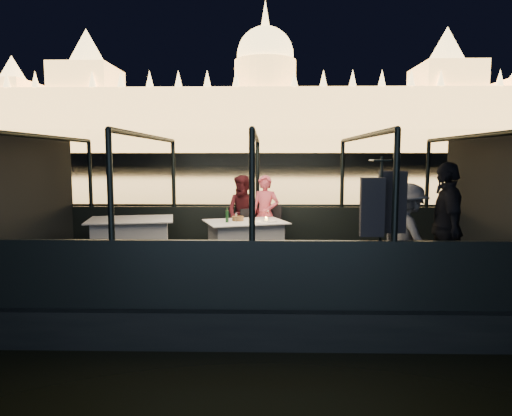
{
  "coord_description": "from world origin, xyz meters",
  "views": [
    {
      "loc": [
        0.17,
        -7.72,
        2.45
      ],
      "look_at": [
        0.0,
        0.4,
        1.55
      ],
      "focal_mm": 32.0,
      "sensor_mm": 36.0,
      "label": 1
    }
  ],
  "objects_px": {
    "chair_port_right": "(272,232)",
    "dining_table_central": "(245,241)",
    "dining_table_aft": "(132,242)",
    "person_woman_coral": "(265,217)",
    "chair_port_left": "(250,232)",
    "passenger_stripe": "(407,232)",
    "wine_bottle": "(227,214)",
    "coat_stand": "(380,237)",
    "person_man_maroon": "(244,216)",
    "passenger_dark": "(445,235)"
  },
  "relations": [
    {
      "from": "chair_port_right",
      "to": "dining_table_central",
      "type": "bearing_deg",
      "value": -102.72
    },
    {
      "from": "dining_table_aft",
      "to": "person_woman_coral",
      "type": "xyz_separation_m",
      "value": [
        2.5,
        0.84,
        0.36
      ]
    },
    {
      "from": "chair_port_left",
      "to": "passenger_stripe",
      "type": "xyz_separation_m",
      "value": [
        2.42,
        -2.39,
        0.4
      ]
    },
    {
      "from": "person_woman_coral",
      "to": "wine_bottle",
      "type": "height_order",
      "value": "person_woman_coral"
    },
    {
      "from": "dining_table_aft",
      "to": "passenger_stripe",
      "type": "xyz_separation_m",
      "value": [
        4.61,
        -1.64,
        0.47
      ]
    },
    {
      "from": "dining_table_central",
      "to": "dining_table_aft",
      "type": "bearing_deg",
      "value": -177.85
    },
    {
      "from": "chair_port_right",
      "to": "coat_stand",
      "type": "relative_size",
      "value": 0.49
    },
    {
      "from": "person_man_maroon",
      "to": "passenger_stripe",
      "type": "height_order",
      "value": "passenger_stripe"
    },
    {
      "from": "dining_table_aft",
      "to": "wine_bottle",
      "type": "xyz_separation_m",
      "value": [
        1.8,
        -0.06,
        0.53
      ]
    },
    {
      "from": "dining_table_aft",
      "to": "dining_table_central",
      "type": "bearing_deg",
      "value": 2.15
    },
    {
      "from": "chair_port_left",
      "to": "person_woman_coral",
      "type": "xyz_separation_m",
      "value": [
        0.31,
        0.09,
        0.3
      ]
    },
    {
      "from": "chair_port_left",
      "to": "coat_stand",
      "type": "relative_size",
      "value": 0.46
    },
    {
      "from": "dining_table_aft",
      "to": "coat_stand",
      "type": "xyz_separation_m",
      "value": [
        4.02,
        -2.39,
        0.51
      ]
    },
    {
      "from": "coat_stand",
      "to": "person_woman_coral",
      "type": "xyz_separation_m",
      "value": [
        -1.52,
        3.23,
        -0.15
      ]
    },
    {
      "from": "chair_port_right",
      "to": "passenger_stripe",
      "type": "distance_m",
      "value": 3.16
    },
    {
      "from": "dining_table_central",
      "to": "coat_stand",
      "type": "bearing_deg",
      "value": -52.57
    },
    {
      "from": "dining_table_central",
      "to": "wine_bottle",
      "type": "distance_m",
      "value": 0.64
    },
    {
      "from": "coat_stand",
      "to": "chair_port_left",
      "type": "bearing_deg",
      "value": 120.27
    },
    {
      "from": "dining_table_aft",
      "to": "coat_stand",
      "type": "height_order",
      "value": "coat_stand"
    },
    {
      "from": "dining_table_central",
      "to": "coat_stand",
      "type": "xyz_separation_m",
      "value": [
        1.89,
        -2.47,
        0.51
      ]
    },
    {
      "from": "dining_table_central",
      "to": "passenger_dark",
      "type": "distance_m",
      "value": 3.56
    },
    {
      "from": "chair_port_right",
      "to": "person_man_maroon",
      "type": "distance_m",
      "value": 0.68
    },
    {
      "from": "dining_table_central",
      "to": "passenger_stripe",
      "type": "bearing_deg",
      "value": -34.77
    },
    {
      "from": "dining_table_aft",
      "to": "coat_stand",
      "type": "bearing_deg",
      "value": -30.7
    },
    {
      "from": "person_woman_coral",
      "to": "passenger_dark",
      "type": "bearing_deg",
      "value": -27.63
    },
    {
      "from": "chair_port_right",
      "to": "coat_stand",
      "type": "height_order",
      "value": "coat_stand"
    },
    {
      "from": "person_woman_coral",
      "to": "person_man_maroon",
      "type": "distance_m",
      "value": 0.47
    },
    {
      "from": "dining_table_aft",
      "to": "passenger_stripe",
      "type": "height_order",
      "value": "passenger_stripe"
    },
    {
      "from": "dining_table_central",
      "to": "wine_bottle",
      "type": "bearing_deg",
      "value": -157.29
    },
    {
      "from": "dining_table_central",
      "to": "wine_bottle",
      "type": "height_order",
      "value": "wine_bottle"
    },
    {
      "from": "person_woman_coral",
      "to": "wine_bottle",
      "type": "relative_size",
      "value": 5.89
    },
    {
      "from": "dining_table_aft",
      "to": "person_man_maroon",
      "type": "xyz_separation_m",
      "value": [
        2.06,
        1.0,
        0.36
      ]
    },
    {
      "from": "chair_port_right",
      "to": "passenger_stripe",
      "type": "xyz_separation_m",
      "value": [
        1.98,
        -2.43,
        0.4
      ]
    },
    {
      "from": "dining_table_central",
      "to": "chair_port_right",
      "type": "relative_size",
      "value": 1.51
    },
    {
      "from": "passenger_stripe",
      "to": "wine_bottle",
      "type": "xyz_separation_m",
      "value": [
        -2.81,
        1.58,
        0.06
      ]
    },
    {
      "from": "person_man_maroon",
      "to": "passenger_stripe",
      "type": "bearing_deg",
      "value": -21.75
    },
    {
      "from": "chair_port_right",
      "to": "passenger_stripe",
      "type": "relative_size",
      "value": 0.61
    },
    {
      "from": "coat_stand",
      "to": "passenger_stripe",
      "type": "xyz_separation_m",
      "value": [
        0.59,
        0.74,
        -0.05
      ]
    },
    {
      "from": "coat_stand",
      "to": "person_woman_coral",
      "type": "relative_size",
      "value": 1.23
    },
    {
      "from": "person_woman_coral",
      "to": "person_man_maroon",
      "type": "height_order",
      "value": "person_woman_coral"
    },
    {
      "from": "wine_bottle",
      "to": "passenger_stripe",
      "type": "bearing_deg",
      "value": -29.39
    },
    {
      "from": "chair_port_left",
      "to": "wine_bottle",
      "type": "height_order",
      "value": "wine_bottle"
    },
    {
      "from": "person_woman_coral",
      "to": "chair_port_left",
      "type": "bearing_deg",
      "value": -145.44
    },
    {
      "from": "dining_table_aft",
      "to": "person_woman_coral",
      "type": "bearing_deg",
      "value": 18.62
    },
    {
      "from": "chair_port_left",
      "to": "person_woman_coral",
      "type": "height_order",
      "value": "person_woman_coral"
    },
    {
      "from": "passenger_stripe",
      "to": "chair_port_left",
      "type": "bearing_deg",
      "value": 25.57
    },
    {
      "from": "dining_table_central",
      "to": "chair_port_right",
      "type": "xyz_separation_m",
      "value": [
        0.5,
        0.71,
        0.06
      ]
    },
    {
      "from": "dining_table_central",
      "to": "passenger_dark",
      "type": "relative_size",
      "value": 0.76
    },
    {
      "from": "person_man_maroon",
      "to": "person_woman_coral",
      "type": "bearing_deg",
      "value": 4.93
    },
    {
      "from": "dining_table_aft",
      "to": "person_woman_coral",
      "type": "distance_m",
      "value": 2.67
    }
  ]
}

